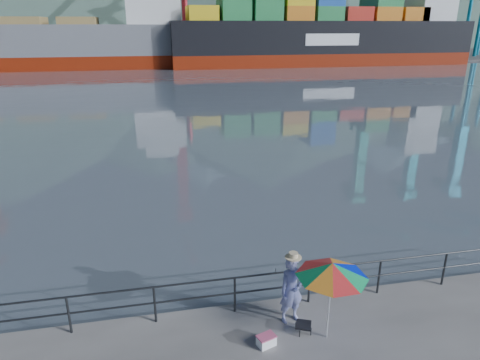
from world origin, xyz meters
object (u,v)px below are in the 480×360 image
fisherman (292,290)px  beach_umbrella (332,270)px  cooler_bag (266,341)px  bulk_carrier (59,43)px  container_ship (331,31)px

fisherman → beach_umbrella: (0.64, -0.78, 0.95)m
cooler_bag → bulk_carrier: (-17.00, 73.81, 3.93)m
fisherman → bulk_carrier: bulk_carrier is taller
fisherman → cooler_bag: fisherman is taller
cooler_bag → container_ship: bearing=47.0°
cooler_bag → container_ship: 78.12m
beach_umbrella → cooler_bag: 2.26m
fisherman → cooler_bag: (-0.83, -0.76, -0.76)m
beach_umbrella → container_ship: bearing=67.2°
cooler_bag → bulk_carrier: size_ratio=0.01×
fisherman → bulk_carrier: size_ratio=0.03×
cooler_bag → container_ship: container_ship is taller
fisherman → beach_umbrella: size_ratio=0.81×
container_ship → beach_umbrella: bearing=-112.8°
beach_umbrella → container_ship: size_ratio=0.04×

